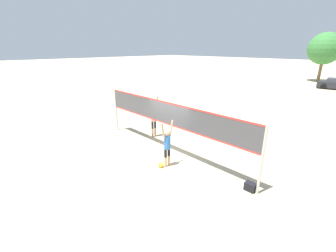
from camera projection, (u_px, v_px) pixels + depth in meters
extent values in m
plane|color=#C6B28C|center=(168.00, 153.00, 10.95)|extent=(200.00, 200.00, 0.00)
cylinder|color=beige|center=(116.00, 110.00, 13.56)|extent=(0.10, 0.10, 2.53)
cylinder|color=beige|center=(262.00, 162.00, 7.49)|extent=(0.10, 0.10, 2.53)
cube|color=#47474C|center=(168.00, 114.00, 10.28)|extent=(8.89, 0.02, 1.07)
cube|color=red|center=(168.00, 103.00, 10.12)|extent=(8.89, 0.03, 0.06)
cube|color=red|center=(168.00, 124.00, 10.45)|extent=(8.89, 0.03, 0.06)
cylinder|color=tan|center=(166.00, 162.00, 9.62)|extent=(0.11, 0.11, 0.45)
cylinder|color=black|center=(166.00, 153.00, 9.48)|extent=(0.12, 0.12, 0.37)
cylinder|color=tan|center=(169.00, 160.00, 9.75)|extent=(0.11, 0.11, 0.45)
cylinder|color=black|center=(169.00, 152.00, 9.61)|extent=(0.12, 0.12, 0.37)
cylinder|color=#3372BF|center=(167.00, 142.00, 9.39)|extent=(0.28, 0.28, 0.58)
sphere|color=tan|center=(167.00, 133.00, 9.25)|extent=(0.23, 0.23, 0.23)
cylinder|color=tan|center=(163.00, 131.00, 9.04)|extent=(0.08, 0.21, 0.65)
cylinder|color=tan|center=(171.00, 128.00, 9.35)|extent=(0.08, 0.21, 0.65)
cylinder|color=tan|center=(155.00, 132.00, 12.93)|extent=(0.11, 0.11, 0.51)
cylinder|color=black|center=(155.00, 124.00, 12.77)|extent=(0.12, 0.12, 0.42)
cylinder|color=tan|center=(153.00, 133.00, 12.79)|extent=(0.11, 0.11, 0.51)
cylinder|color=black|center=(152.00, 125.00, 12.64)|extent=(0.12, 0.12, 0.42)
cylinder|color=tan|center=(154.00, 116.00, 12.53)|extent=(0.28, 0.28, 0.66)
sphere|color=tan|center=(153.00, 108.00, 12.37)|extent=(0.26, 0.26, 0.26)
cylinder|color=tan|center=(157.00, 103.00, 12.47)|extent=(0.08, 0.23, 0.74)
cylinder|color=tan|center=(150.00, 105.00, 12.14)|extent=(0.08, 0.23, 0.74)
sphere|color=yellow|center=(161.00, 165.00, 9.59)|extent=(0.24, 0.24, 0.24)
cube|color=black|center=(250.00, 187.00, 8.03)|extent=(0.38, 0.26, 0.31)
cube|color=#2D333D|center=(336.00, 80.00, 27.10)|extent=(1.96, 1.76, 0.46)
cylinder|color=black|center=(325.00, 85.00, 28.59)|extent=(0.66, 0.28, 0.64)
cylinder|color=black|center=(323.00, 86.00, 27.41)|extent=(0.66, 0.28, 0.64)
cylinder|color=brown|center=(320.00, 70.00, 32.92)|extent=(0.42, 0.42, 3.45)
sphere|color=#387A38|center=(325.00, 49.00, 31.94)|extent=(4.45, 4.45, 4.45)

